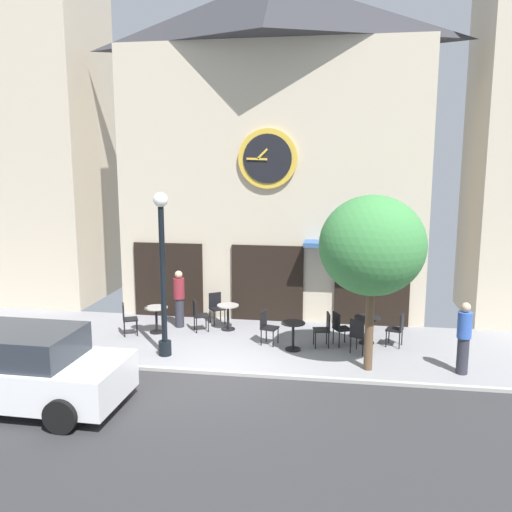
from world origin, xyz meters
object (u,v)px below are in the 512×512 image
object	(u,v)px
street_tree	(372,246)
cafe_chair_corner	(267,325)
cafe_chair_facing_wall	(398,327)
cafe_chair_by_entrance	(359,333)
cafe_table_rightmost	(156,315)
cafe_chair_right_end	(127,317)
cafe_table_near_door	(228,313)
cafe_chair_near_tree	(340,326)
parked_car_white	(18,368)
pedestrian_maroon	(179,298)
street_lamp	(163,274)
cafe_chair_left_end	(216,305)
pedestrian_blue	(464,337)
cafe_chair_facing_street	(324,327)
cafe_table_center_left	(367,325)
cafe_chair_mid_row	(198,313)
cafe_table_center_right	(293,332)

from	to	relation	value
street_tree	cafe_chair_corner	distance (m)	3.76
cafe_chair_facing_wall	cafe_chair_by_entrance	bearing A→B (deg)	-145.71
cafe_table_rightmost	cafe_chair_right_end	xyz separation A→B (m)	(-0.72, -0.34, 0.03)
cafe_table_near_door	cafe_chair_facing_wall	xyz separation A→B (m)	(4.66, -0.72, 0.05)
cafe_chair_near_tree	parked_car_white	xyz separation A→B (m)	(-6.26, -4.53, 0.23)
street_tree	pedestrian_maroon	bearing A→B (deg)	154.81
cafe_table_rightmost	cafe_chair_right_end	size ratio (longest dim) A/B	0.82
pedestrian_maroon	street_lamp	bearing A→B (deg)	-82.10
cafe_chair_by_entrance	pedestrian_maroon	bearing A→B (deg)	163.96
cafe_chair_left_end	pedestrian_blue	xyz separation A→B (m)	(6.44, -2.99, 0.33)
cafe_chair_facing_street	parked_car_white	size ratio (longest dim) A/B	0.21
cafe_chair_corner	pedestrian_maroon	distance (m)	2.95
street_tree	cafe_chair_near_tree	world-z (taller)	street_tree
cafe_table_near_door	cafe_table_center_left	distance (m)	3.93
cafe_chair_left_end	pedestrian_maroon	distance (m)	1.17
cafe_chair_facing_wall	cafe_chair_corner	distance (m)	3.41
cafe_table_near_door	cafe_table_center_left	world-z (taller)	cafe_table_near_door
cafe_chair_by_entrance	pedestrian_blue	world-z (taller)	pedestrian_blue
cafe_chair_right_end	cafe_chair_left_end	distance (m)	2.66
cafe_chair_right_end	cafe_chair_facing_street	distance (m)	5.44
cafe_table_rightmost	cafe_chair_mid_row	bearing A→B (deg)	15.61
cafe_table_center_right	cafe_chair_mid_row	world-z (taller)	cafe_chair_mid_row
cafe_chair_right_end	cafe_table_center_left	bearing A→B (deg)	2.99
cafe_chair_facing_wall	pedestrian_maroon	world-z (taller)	pedestrian_maroon
cafe_chair_corner	cafe_chair_facing_wall	bearing A→B (deg)	5.68
cafe_chair_corner	parked_car_white	distance (m)	6.18
street_lamp	cafe_chair_mid_row	bearing A→B (deg)	80.85
cafe_chair_facing_wall	cafe_chair_left_end	world-z (taller)	same
cafe_table_center_left	cafe_chair_corner	xyz separation A→B (m)	(-2.62, -0.48, 0.02)
cafe_table_rightmost	cafe_chair_right_end	world-z (taller)	cafe_chair_right_end
cafe_chair_mid_row	pedestrian_blue	xyz separation A→B (m)	(6.75, -2.10, 0.33)
cafe_chair_right_end	pedestrian_blue	size ratio (longest dim) A/B	0.54
parked_car_white	cafe_table_center_right	bearing A→B (deg)	38.25
cafe_table_center_left	cafe_table_rightmost	bearing A→B (deg)	179.98
pedestrian_maroon	cafe_table_near_door	bearing A→B (deg)	-1.67
cafe_chair_near_tree	pedestrian_maroon	world-z (taller)	pedestrian_maroon
cafe_chair_facing_wall	cafe_table_center_right	bearing A→B (deg)	-165.73
cafe_table_center_right	cafe_table_center_left	world-z (taller)	cafe_table_center_right
parked_car_white	cafe_table_near_door	bearing A→B (deg)	60.21
cafe_table_rightmost	cafe_chair_facing_wall	distance (m)	6.60
cafe_table_center_left	pedestrian_maroon	distance (m)	5.39
cafe_chair_corner	cafe_table_near_door	bearing A→B (deg)	140.11
parked_car_white	cafe_chair_near_tree	bearing A→B (deg)	35.86
cafe_chair_left_end	parked_car_white	bearing A→B (deg)	-113.38
cafe_table_near_door	street_tree	bearing A→B (deg)	-32.51
street_lamp	cafe_table_rightmost	size ratio (longest dim) A/B	5.48
cafe_chair_near_tree	cafe_chair_left_end	distance (m)	3.95
cafe_table_rightmost	cafe_chair_by_entrance	bearing A→B (deg)	-8.56
pedestrian_maroon	parked_car_white	world-z (taller)	pedestrian_maroon
street_lamp	cafe_chair_left_end	bearing A→B (deg)	77.57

